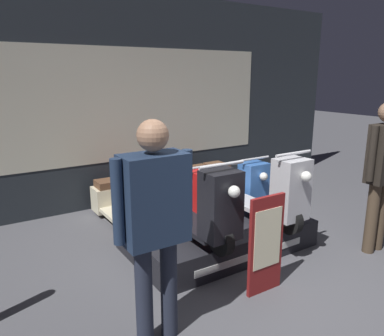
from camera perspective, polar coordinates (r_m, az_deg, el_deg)
name	(u,v)px	position (r m, az deg, el deg)	size (l,w,h in m)	color
ground_plane	(283,290)	(3.87, 13.65, -17.60)	(30.00, 30.00, 0.00)	#4C4C51
shop_wall_back	(137,101)	(5.97, -8.38, 10.05)	(8.24, 0.09, 3.20)	#23282D
display_platform	(217,234)	(4.53, 3.86, -10.02)	(2.07, 1.24, 0.31)	black
scooter_display_left	(187,203)	(4.05, -0.77, -5.40)	(0.49, 1.77, 0.91)	black
scooter_display_right	(252,189)	(4.58, 9.20, -3.24)	(0.49, 1.77, 0.91)	black
scooter_backrow_0	(126,207)	(4.94, -10.07, -5.80)	(0.49, 1.77, 0.91)	black
scooter_backrow_1	(180,196)	(5.29, -1.81, -4.25)	(0.49, 1.77, 0.91)	black
scooter_backrow_2	(226,187)	(5.73, 5.27, -2.84)	(0.49, 1.77, 0.91)	black
person_left_browsing	(155,215)	(2.71, -5.70, -7.12)	(0.63, 0.26, 1.71)	#232838
person_right_browsing	(382,168)	(4.66, 27.00, 0.04)	(0.53, 0.22, 1.72)	#473828
price_sign_board	(266,244)	(3.59, 11.20, -11.35)	(0.39, 0.04, 0.95)	maroon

